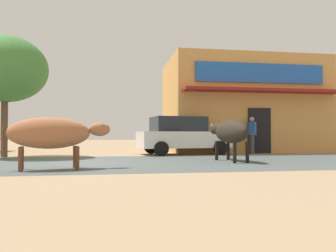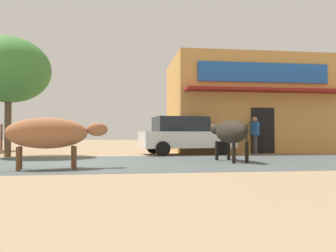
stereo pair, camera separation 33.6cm
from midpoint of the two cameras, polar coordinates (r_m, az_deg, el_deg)
name	(u,v)px [view 2 (the right image)]	position (r m, az deg, el deg)	size (l,w,h in m)	color
ground	(75,163)	(10.48, -15.05, -6.26)	(80.00, 80.00, 0.00)	#9B805F
asphalt_road	(75,163)	(10.48, -15.05, -6.25)	(72.00, 5.84, 0.00)	#48514F
storefront_right_club	(245,106)	(18.11, 13.70, 3.39)	(7.81, 5.87, 4.78)	tan
roadside_tree	(9,70)	(14.44, -25.38, 8.78)	(3.22, 3.22, 4.71)	brown
parked_hatchback_car	(185,135)	(14.44, 3.58, -1.60)	(4.23, 2.34, 1.64)	silver
cow_near_brown	(50,133)	(8.81, -18.85, -1.23)	(2.58, 1.15, 1.32)	#9B5F3C
cow_far_dark	(230,132)	(10.90, 11.59, -1.05)	(0.91, 2.50, 1.35)	#2C251C
pedestrian_by_shop	(255,132)	(15.18, 15.47, -1.03)	(0.27, 0.61, 1.67)	#3F3F47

